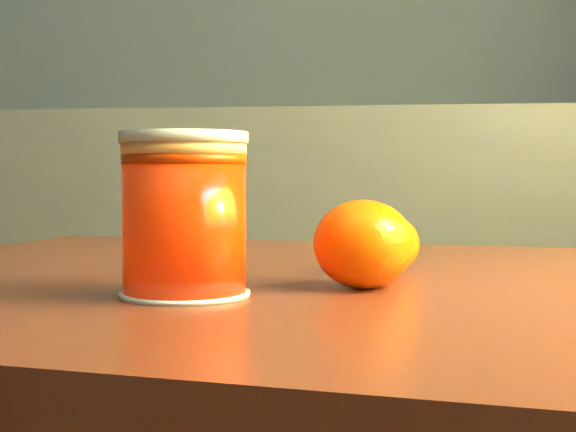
# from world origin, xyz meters

# --- Properties ---
(table) EXTENTS (1.01, 0.77, 0.69)m
(table) POSITION_xyz_m (0.95, 0.25, 0.60)
(table) COLOR maroon
(table) RESTS_ON ground
(juice_glass) EXTENTS (0.09, 0.09, 0.11)m
(juice_glass) POSITION_xyz_m (0.84, 0.15, 0.74)
(juice_glass) COLOR red
(juice_glass) RESTS_ON table
(orange_front) EXTENTS (0.09, 0.09, 0.06)m
(orange_front) POSITION_xyz_m (0.95, 0.20, 0.72)
(orange_front) COLOR #FF5805
(orange_front) RESTS_ON table
(orange_back) EXTENTS (0.06, 0.06, 0.05)m
(orange_back) POSITION_xyz_m (0.97, 0.29, 0.71)
(orange_back) COLOR #FF5805
(orange_back) RESTS_ON table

